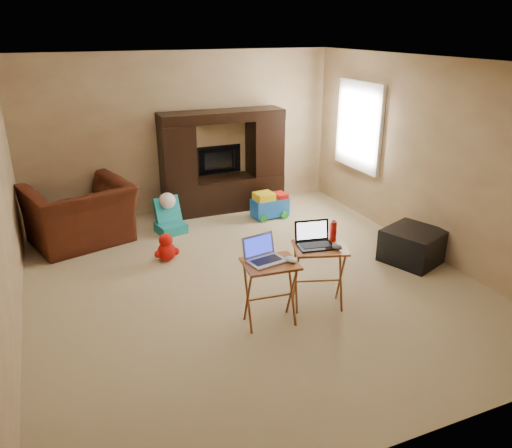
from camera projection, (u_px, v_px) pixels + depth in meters
name	position (u px, v px, depth m)	size (l,w,h in m)	color
floor	(250.00, 280.00, 5.97)	(5.50, 5.50, 0.00)	tan
ceiling	(248.00, 61.00, 5.04)	(5.50, 5.50, 0.00)	silver
wall_back	(183.00, 134.00, 7.86)	(5.00, 5.00, 0.00)	tan
wall_front	(413.00, 296.00, 3.16)	(5.00, 5.00, 0.00)	tan
wall_right	(429.00, 158.00, 6.41)	(5.50, 5.50, 0.00)	tan
window_pane	(360.00, 126.00, 7.68)	(1.20, 1.20, 0.00)	white
window_frame	(359.00, 126.00, 7.67)	(0.06, 1.14, 1.34)	white
entertainment_center	(223.00, 162.00, 7.99)	(1.97, 0.49, 1.61)	black
television	(219.00, 161.00, 8.17)	(0.82, 0.11, 0.47)	black
recliner	(80.00, 214.00, 6.86)	(1.30, 1.14, 0.85)	#4E1E10
child_rocker	(170.00, 216.00, 7.25)	(0.38, 0.44, 0.51)	teal
plush_toy	(166.00, 247.00, 6.42)	(0.34, 0.28, 0.37)	red
push_toy	(270.00, 204.00, 7.86)	(0.57, 0.41, 0.43)	blue
ottoman	(413.00, 246.00, 6.40)	(0.66, 0.66, 0.42)	black
tray_table_left	(270.00, 293.00, 5.00)	(0.53, 0.42, 0.68)	brown
tray_table_right	(318.00, 277.00, 5.30)	(0.54, 0.43, 0.71)	#975524
laptop_left	(266.00, 251.00, 4.84)	(0.36, 0.29, 0.24)	#A4A4A9
laptop_right	(316.00, 236.00, 5.13)	(0.37, 0.30, 0.24)	black
mouse_left	(291.00, 260.00, 4.87)	(0.09, 0.14, 0.06)	white
mouse_right	(337.00, 247.00, 5.10)	(0.09, 0.14, 0.06)	#3E3E43
water_bottle	(333.00, 231.00, 5.27)	(0.07, 0.07, 0.22)	red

